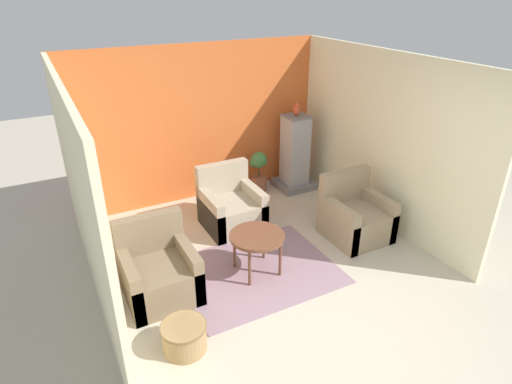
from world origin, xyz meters
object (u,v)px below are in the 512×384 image
at_px(parrot, 297,109).
at_px(potted_plant, 259,170).
at_px(coffee_table, 257,239).
at_px(armchair_middle, 231,208).
at_px(birdcage, 295,156).
at_px(armchair_left, 159,273).
at_px(armchair_right, 355,218).
at_px(wicker_basket, 184,336).

height_order(parrot, potted_plant, parrot).
distance_m(coffee_table, armchair_middle, 1.17).
relative_size(armchair_middle, birdcage, 0.70).
height_order(armchair_left, armchair_right, same).
bearing_deg(armchair_middle, birdcage, 25.03).
bearing_deg(wicker_basket, armchair_middle, 54.38).
relative_size(armchair_left, armchair_right, 1.00).
distance_m(birdcage, potted_plant, 0.65).
xyz_separation_m(potted_plant, wicker_basket, (-2.27, -2.76, -0.22)).
distance_m(birdcage, parrot, 0.80).
distance_m(coffee_table, parrot, 2.65).
bearing_deg(wicker_basket, potted_plant, 50.59).
bearing_deg(potted_plant, birdcage, -13.84).
height_order(birdcage, wicker_basket, birdcage).
relative_size(armchair_middle, wicker_basket, 1.98).
distance_m(armchair_left, armchair_middle, 1.68).
xyz_separation_m(armchair_right, parrot, (0.11, 1.74, 1.08)).
height_order(armchair_right, wicker_basket, armchair_right).
height_order(armchair_left, armchair_middle, same).
bearing_deg(armchair_right, potted_plant, 104.72).
xyz_separation_m(armchair_left, wicker_basket, (-0.03, -0.90, -0.13)).
bearing_deg(armchair_right, parrot, 86.41).
bearing_deg(armchair_right, armchair_left, 179.42).
bearing_deg(potted_plant, armchair_middle, -136.60).
height_order(coffee_table, parrot, parrot).
xyz_separation_m(armchair_right, birdcage, (0.11, 1.74, 0.28)).
bearing_deg(wicker_basket, armchair_right, 17.55).
distance_m(birdcage, wicker_basket, 3.90).
height_order(birdcage, potted_plant, birdcage).
height_order(birdcage, parrot, parrot).
xyz_separation_m(armchair_left, potted_plant, (2.24, 1.86, 0.09)).
distance_m(parrot, potted_plant, 1.16).
distance_m(coffee_table, potted_plant, 2.27).
bearing_deg(potted_plant, coffee_table, -118.45).
bearing_deg(coffee_table, armchair_middle, 80.98).
relative_size(birdcage, parrot, 5.77).
bearing_deg(armchair_right, armchair_middle, 143.44).
bearing_deg(wicker_basket, parrot, 42.29).
distance_m(armchair_right, birdcage, 1.76).
distance_m(coffee_table, armchair_left, 1.18).
distance_m(armchair_middle, parrot, 1.98).
xyz_separation_m(coffee_table, birdcage, (1.68, 1.85, 0.09)).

